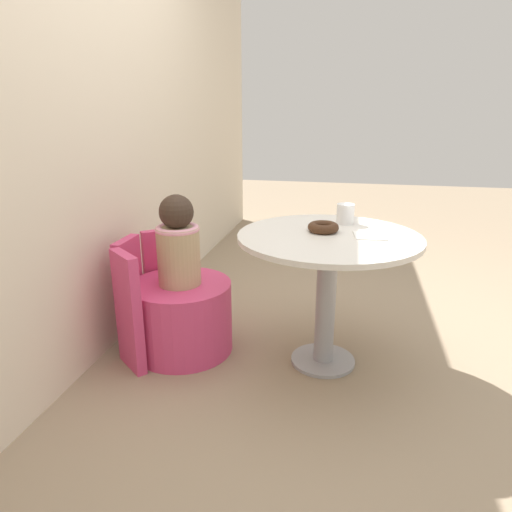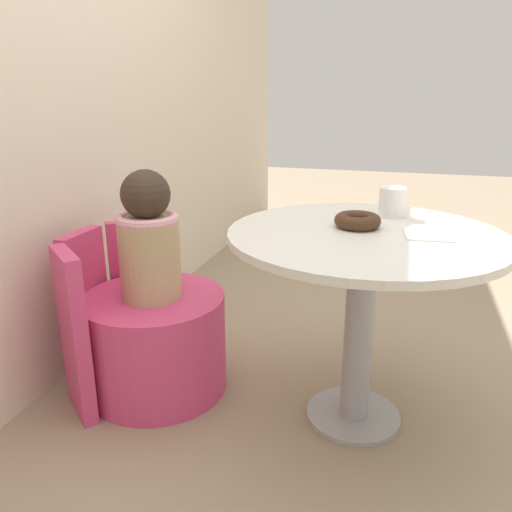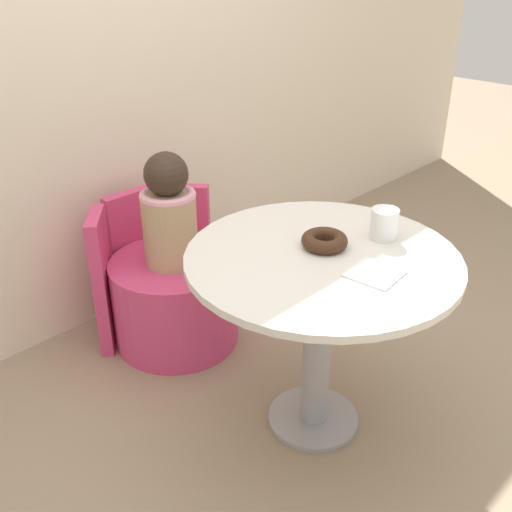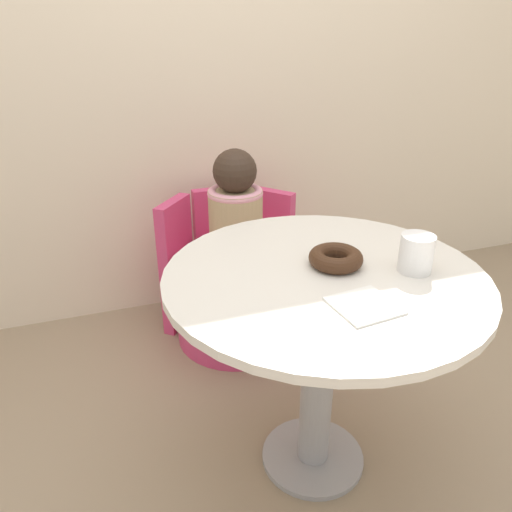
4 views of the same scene
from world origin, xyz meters
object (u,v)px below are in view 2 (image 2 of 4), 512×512
object	(u,v)px
cup	(392,202)
child_figure	(149,239)
round_table	(363,272)
donut	(359,221)
tub_chair	(156,342)

from	to	relation	value
cup	child_figure	bearing A→B (deg)	107.22
round_table	cup	size ratio (longest dim) A/B	8.44
cup	donut	bearing A→B (deg)	153.07
child_figure	cup	distance (m)	0.85
round_table	tub_chair	bearing A→B (deg)	91.54
donut	cup	size ratio (longest dim) A/B	1.45
tub_chair	donut	distance (m)	0.88
round_table	cup	bearing A→B (deg)	-15.81
child_figure	cup	xyz separation A→B (m)	(0.25, -0.81, 0.13)
child_figure	donut	size ratio (longest dim) A/B	3.13
donut	round_table	bearing A→B (deg)	-149.82
round_table	child_figure	world-z (taller)	child_figure
donut	tub_chair	bearing A→B (deg)	95.40
round_table	cup	xyz separation A→B (m)	(0.23, -0.07, 0.18)
tub_chair	cup	bearing A→B (deg)	-72.78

